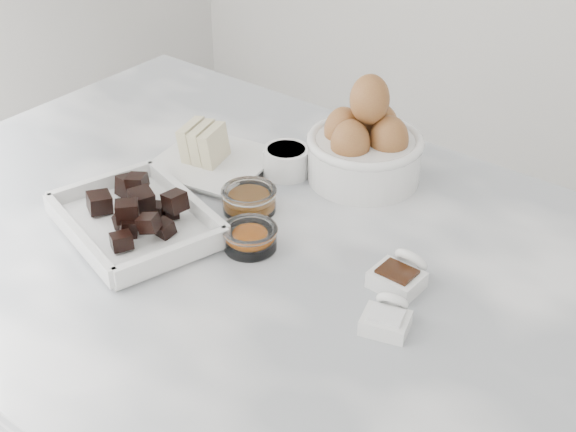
% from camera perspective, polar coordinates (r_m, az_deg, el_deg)
% --- Properties ---
extents(marble_slab, '(1.20, 0.80, 0.04)m').
position_cam_1_polar(marble_slab, '(1.10, -1.79, -2.94)').
color(marble_slab, white).
rests_on(marble_slab, cabinet).
extents(chocolate_dish, '(0.27, 0.23, 0.06)m').
position_cam_1_polar(chocolate_dish, '(1.12, -10.87, 0.01)').
color(chocolate_dish, white).
rests_on(chocolate_dish, marble_slab).
extents(butter_plate, '(0.19, 0.19, 0.07)m').
position_cam_1_polar(butter_plate, '(1.26, -5.49, 4.37)').
color(butter_plate, white).
rests_on(butter_plate, marble_slab).
extents(sugar_ramekin, '(0.07, 0.07, 0.04)m').
position_cam_1_polar(sugar_ramekin, '(1.24, -0.13, 4.01)').
color(sugar_ramekin, white).
rests_on(sugar_ramekin, marble_slab).
extents(egg_bowl, '(0.18, 0.18, 0.17)m').
position_cam_1_polar(egg_bowl, '(1.22, 5.50, 4.97)').
color(egg_bowl, white).
rests_on(egg_bowl, marble_slab).
extents(honey_bowl, '(0.08, 0.08, 0.04)m').
position_cam_1_polar(honey_bowl, '(1.15, -2.78, 1.21)').
color(honey_bowl, white).
rests_on(honey_bowl, marble_slab).
extents(zest_bowl, '(0.08, 0.08, 0.03)m').
position_cam_1_polar(zest_bowl, '(1.07, -2.72, -1.48)').
color(zest_bowl, white).
rests_on(zest_bowl, marble_slab).
extents(vanilla_spoon, '(0.06, 0.08, 0.05)m').
position_cam_1_polar(vanilla_spoon, '(1.02, 7.99, -4.13)').
color(vanilla_spoon, white).
rests_on(vanilla_spoon, marble_slab).
extents(salt_spoon, '(0.07, 0.08, 0.04)m').
position_cam_1_polar(salt_spoon, '(0.95, 7.07, -7.14)').
color(salt_spoon, white).
rests_on(salt_spoon, marble_slab).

